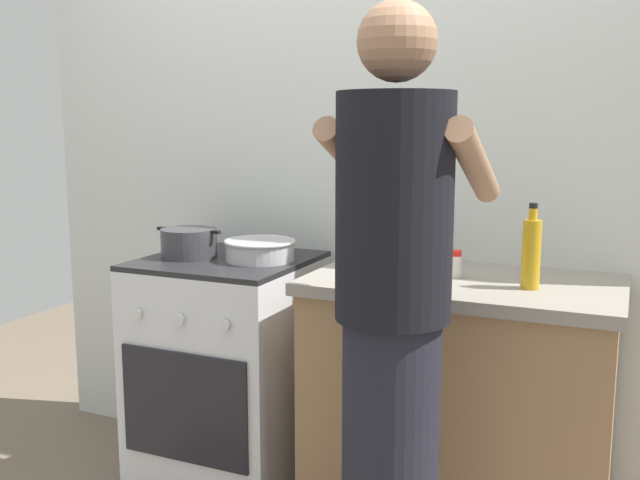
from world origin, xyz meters
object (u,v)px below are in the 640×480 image
(pot, at_px, (189,243))
(mixing_bowl, at_px, (260,249))
(oil_bottle, at_px, (531,253))
(person, at_px, (393,333))
(spice_bottle, at_px, (455,264))
(utensil_crock, at_px, (406,240))
(stove_range, at_px, (229,372))

(pot, distance_m, mixing_bowl, 0.28)
(oil_bottle, xyz_separation_m, person, (-0.28, -0.49, -0.15))
(spice_bottle, height_order, oil_bottle, oil_bottle)
(pot, distance_m, utensil_crock, 0.82)
(stove_range, distance_m, person, 1.08)
(utensil_crock, distance_m, oil_bottle, 0.51)
(mixing_bowl, distance_m, person, 0.90)
(utensil_crock, distance_m, spice_bottle, 0.26)
(pot, xyz_separation_m, utensil_crock, (0.80, 0.20, 0.03))
(spice_bottle, bearing_deg, utensil_crock, 145.39)
(mixing_bowl, distance_m, utensil_crock, 0.54)
(spice_bottle, bearing_deg, mixing_bowl, -179.88)
(pot, relative_size, mixing_bowl, 1.03)
(oil_bottle, bearing_deg, spice_bottle, 164.87)
(pot, bearing_deg, stove_range, 15.06)
(pot, bearing_deg, utensil_crock, 13.91)
(oil_bottle, distance_m, person, 0.59)
(stove_range, height_order, mixing_bowl, mixing_bowl)
(person, bearing_deg, spice_bottle, 86.95)
(stove_range, bearing_deg, oil_bottle, -2.83)
(pot, bearing_deg, person, -27.48)
(oil_bottle, bearing_deg, stove_range, 177.17)
(mixing_bowl, xyz_separation_m, spice_bottle, (0.73, 0.00, 0.00))
(utensil_crock, bearing_deg, pot, -166.09)
(mixing_bowl, bearing_deg, oil_bottle, -3.85)
(oil_bottle, bearing_deg, person, -119.53)
(spice_bottle, distance_m, oil_bottle, 0.27)
(mixing_bowl, distance_m, oil_bottle, 0.98)
(mixing_bowl, xyz_separation_m, oil_bottle, (0.98, -0.07, 0.07))
(stove_range, relative_size, person, 0.53)
(spice_bottle, bearing_deg, oil_bottle, -15.13)
(stove_range, relative_size, pot, 3.26)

